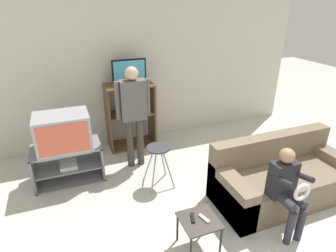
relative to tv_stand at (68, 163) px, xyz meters
name	(u,v)px	position (x,y,z in m)	size (l,w,h in m)	color
wall_back	(139,71)	(1.41, 1.01, 1.04)	(6.40, 0.06, 2.60)	beige
tv_stand	(68,163)	(0.00, 0.00, 0.00)	(0.98, 0.55, 0.54)	slate
television_main	(63,132)	(0.00, -0.01, 0.53)	(0.74, 0.53, 0.51)	#9E9EA3
media_shelf	(131,115)	(1.15, 0.71, 0.33)	(0.83, 0.45, 1.16)	brown
television_flat	(129,73)	(1.17, 0.73, 1.10)	(0.58, 0.20, 0.43)	black
folding_stool	(158,155)	(1.20, -0.62, 0.23)	(0.38, 0.39, 0.62)	#99999E
snack_table	(199,224)	(1.22, -1.87, 0.07)	(0.39, 0.39, 0.39)	#38332D
remote_control_black	(193,218)	(1.16, -1.83, 0.13)	(0.04, 0.14, 0.02)	black
remote_control_white	(204,218)	(1.27, -1.88, 0.13)	(0.04, 0.14, 0.02)	silver
couch	(281,178)	(2.66, -1.47, 0.02)	(1.86, 0.83, 0.82)	#756651
person_standing_adult	(133,109)	(1.04, 0.02, 0.72)	(0.53, 0.20, 1.62)	#3D3833
person_seated_child	(287,185)	(2.25, -1.95, 0.34)	(0.33, 0.43, 1.03)	#2D2D38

